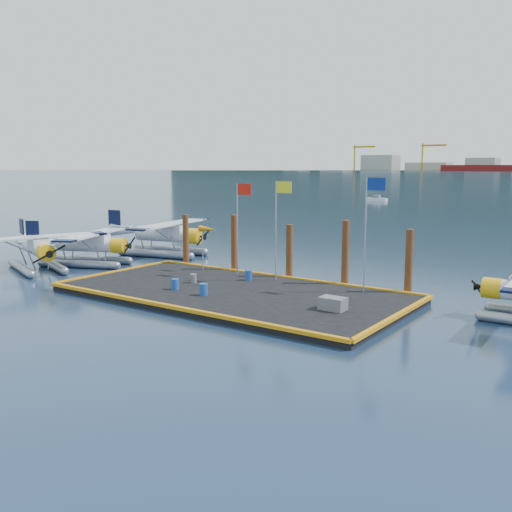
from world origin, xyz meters
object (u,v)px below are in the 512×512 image
Objects in this scene: seaplane_b at (90,247)px; flagpole_blue at (369,218)px; drum_0 at (193,278)px; flagpole_yellow at (279,215)px; seaplane_c at (167,237)px; piling_4 at (409,264)px; drum_1 at (204,289)px; piling_2 at (289,254)px; drum_3 at (175,284)px; seaplane_a at (37,251)px; piling_1 at (234,245)px; piling_0 at (186,242)px; drum_5 at (249,275)px; crate at (333,304)px; windsock at (208,230)px; piling_3 at (345,255)px; flagpole_red at (240,215)px.

flagpole_blue is at bearing 71.11° from seaplane_b.
flagpole_yellow reaches higher than drum_0.
seaplane_b is 16.30m from flagpole_yellow.
seaplane_c is 22.63m from piling_4.
drum_1 is 7.57m from piling_2.
drum_0 is at bearing 101.57° from drum_3.
flagpole_yellow reaches higher than seaplane_a.
drum_1 is 7.03m from flagpole_yellow.
flagpole_yellow is at bearing -168.40° from piling_4.
piling_0 is at bearing 180.00° from piling_1.
drum_5 is at bearing 52.69° from seaplane_c.
seaplane_b is at bearing 172.83° from crate.
piling_1 is at bearing 115.35° from drum_1.
crate is at bearing 59.24° from seaplane_b.
drum_3 is at bearing -149.29° from flagpole_blue.
windsock reaches higher than crate.
piling_4 is (12.50, 0.00, -0.10)m from piling_1.
drum_3 is 9.80m from crate.
piling_4 is at bearing 23.73° from drum_0.
drum_0 is 3.55m from drum_1.
piling_2 is (-0.20, 1.60, -2.61)m from flagpole_yellow.
flagpole_yellow reaches higher than drum_1.
piling_2 is at bearing 0.00° from piling_1.
flagpole_yellow is at bearing 180.00° from flagpole_blue.
piling_3 reaches higher than crate.
piling_1 reaches higher than drum_3.
seaplane_a is 2.21× the size of piling_3.
piling_3 reaches higher than drum_3.
windsock reaches higher than drum_5.
drum_1 reaches higher than drum_5.
seaplane_b is 7.04m from seaplane_c.
drum_5 is at bearing -34.60° from flagpole_red.
crate is 6.07m from flagpole_blue.
flagpole_yellow is 6.00m from flagpole_blue.
piling_3 is at bearing 25.21° from drum_5.
seaplane_c is (1.36, 6.90, 0.16)m from seaplane_b.
drum_5 reaches higher than drum_0.
seaplane_a is 23.44m from crate.
seaplane_b is 1.41× the size of flagpole_blue.
seaplane_a is at bearing -172.02° from drum_0.
flagpole_yellow is at bearing 0.00° from windsock.
crate is 13.05m from windsock.
flagpole_blue is at bearing -0.00° from flagpole_red.
piling_1 is at bearing 136.85° from flagpole_red.
drum_0 is at bearing 140.69° from drum_1.
seaplane_b reaches higher than crate.
seaplane_a is 16.22m from drum_5.
piling_3 is (8.50, 0.00, 0.05)m from piling_1.
piling_4 is (10.79, 1.60, -2.40)m from flagpole_red.
drum_3 is 7.47m from piling_1.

